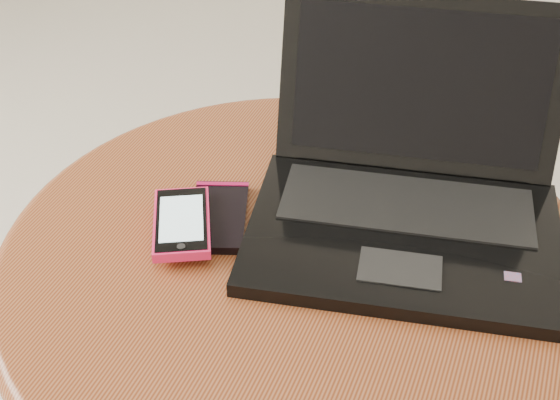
% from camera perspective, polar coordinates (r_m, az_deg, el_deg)
% --- Properties ---
extents(table, '(0.70, 0.70, 0.55)m').
position_cam_1_polar(table, '(0.95, 1.22, -8.86)').
color(table, '#552510').
rests_on(table, ground).
extents(laptop, '(0.40, 0.38, 0.22)m').
position_cam_1_polar(laptop, '(0.89, 9.67, 0.69)').
color(laptop, black).
rests_on(laptop, table).
extents(phone_black, '(0.10, 0.14, 0.01)m').
position_cam_1_polar(phone_black, '(0.90, -4.66, -1.21)').
color(phone_black, black).
rests_on(phone_black, table).
extents(phone_pink, '(0.11, 0.13, 0.01)m').
position_cam_1_polar(phone_pink, '(0.88, -7.44, -1.71)').
color(phone_pink, '#FA1F5B').
rests_on(phone_pink, phone_black).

